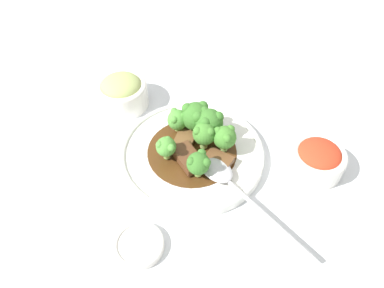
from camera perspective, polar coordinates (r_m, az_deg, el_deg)
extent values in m
plane|color=silver|center=(0.66, 0.00, -1.95)|extent=(4.00, 4.00, 0.00)
cylinder|color=white|center=(0.66, 0.00, -1.56)|extent=(0.25, 0.25, 0.01)
torus|color=white|center=(0.65, 0.00, -1.17)|extent=(0.25, 0.25, 0.01)
cylinder|color=#4C2D14|center=(0.65, 0.00, -1.12)|extent=(0.16, 0.16, 0.00)
cube|color=brown|center=(0.66, -0.95, 1.17)|extent=(0.06, 0.06, 0.01)
cube|color=#56331E|center=(0.63, -0.59, -2.14)|extent=(0.04, 0.07, 0.01)
cube|color=brown|center=(0.63, 3.93, -2.59)|extent=(0.06, 0.06, 0.01)
cylinder|color=#7FA84C|center=(0.61, 0.92, -4.21)|extent=(0.01, 0.01, 0.01)
sphere|color=#387028|center=(0.59, 0.95, -2.99)|extent=(0.04, 0.04, 0.04)
sphere|color=#387028|center=(0.58, -0.11, -2.67)|extent=(0.01, 0.01, 0.01)
sphere|color=#387028|center=(0.58, 1.86, -2.92)|extent=(0.01, 0.01, 0.01)
sphere|color=#387028|center=(0.59, 1.13, -1.49)|extent=(0.01, 0.01, 0.01)
cylinder|color=#8EB756|center=(0.68, -2.14, 2.58)|extent=(0.01, 0.01, 0.01)
sphere|color=#4C8E38|center=(0.66, -2.19, 3.70)|extent=(0.04, 0.04, 0.04)
sphere|color=#4C8E38|center=(0.65, -2.73, 3.71)|extent=(0.01, 0.01, 0.01)
sphere|color=#4C8E38|center=(0.66, -1.20, 4.35)|extent=(0.01, 0.01, 0.01)
sphere|color=#4C8E38|center=(0.67, -2.71, 4.93)|extent=(0.01, 0.01, 0.01)
cylinder|color=#8EB756|center=(0.65, 4.87, -0.34)|extent=(0.01, 0.01, 0.02)
sphere|color=#427F2D|center=(0.63, 5.00, 1.01)|extent=(0.04, 0.04, 0.04)
sphere|color=#427F2D|center=(0.61, 5.36, 0.86)|extent=(0.02, 0.02, 0.02)
sphere|color=#427F2D|center=(0.63, 5.87, 2.23)|extent=(0.02, 0.02, 0.02)
sphere|color=#427F2D|center=(0.62, 3.98, 1.96)|extent=(0.02, 0.02, 0.02)
cylinder|color=#8EB756|center=(0.65, 1.79, 0.26)|extent=(0.01, 0.01, 0.02)
sphere|color=#427F2D|center=(0.63, 1.84, 1.67)|extent=(0.04, 0.04, 0.04)
sphere|color=#427F2D|center=(0.62, 2.77, 1.85)|extent=(0.02, 0.02, 0.02)
sphere|color=#427F2D|center=(0.63, 2.01, 3.16)|extent=(0.02, 0.02, 0.02)
sphere|color=#427F2D|center=(0.62, 0.81, 2.07)|extent=(0.02, 0.02, 0.02)
cylinder|color=#8EB756|center=(0.67, 2.52, 1.70)|extent=(0.02, 0.02, 0.02)
sphere|color=#387028|center=(0.65, 2.60, 3.25)|extent=(0.05, 0.05, 0.05)
sphere|color=#387028|center=(0.64, 4.03, 4.14)|extent=(0.02, 0.02, 0.02)
sphere|color=#387028|center=(0.65, 1.89, 4.95)|extent=(0.02, 0.02, 0.02)
sphere|color=#387028|center=(0.63, 2.00, 3.26)|extent=(0.02, 0.02, 0.02)
cylinder|color=#8EB756|center=(0.68, 0.58, 2.69)|extent=(0.02, 0.02, 0.01)
sphere|color=#387028|center=(0.66, 0.60, 4.22)|extent=(0.05, 0.05, 0.05)
sphere|color=#387028|center=(0.66, 1.65, 5.74)|extent=(0.02, 0.02, 0.02)
sphere|color=#387028|center=(0.65, -0.73, 5.42)|extent=(0.02, 0.02, 0.02)
sphere|color=#387028|center=(0.64, 0.90, 4.15)|extent=(0.02, 0.02, 0.02)
cylinder|color=#7FA84C|center=(0.63, -3.77, -1.83)|extent=(0.01, 0.01, 0.01)
sphere|color=#4C8E38|center=(0.62, -3.86, -0.68)|extent=(0.03, 0.03, 0.03)
sphere|color=#4C8E38|center=(0.62, -3.71, 0.62)|extent=(0.01, 0.01, 0.01)
sphere|color=#4C8E38|center=(0.61, -4.84, -0.37)|extent=(0.01, 0.01, 0.01)
sphere|color=#4C8E38|center=(0.60, -3.15, -0.57)|extent=(0.01, 0.01, 0.01)
ellipsoid|color=#B7B7BC|center=(0.61, 3.77, -3.88)|extent=(0.06, 0.07, 0.01)
cylinder|color=#B7B7BC|center=(0.58, 11.63, -11.03)|extent=(0.06, 0.16, 0.01)
cylinder|color=white|center=(0.68, 18.10, -3.48)|extent=(0.05, 0.05, 0.01)
cylinder|color=white|center=(0.66, 18.43, -2.62)|extent=(0.09, 0.09, 0.04)
torus|color=white|center=(0.65, 18.82, -1.56)|extent=(0.09, 0.09, 0.01)
ellipsoid|color=red|center=(0.65, 18.88, -1.40)|extent=(0.07, 0.07, 0.03)
cylinder|color=white|center=(0.77, -10.30, 6.23)|extent=(0.05, 0.05, 0.01)
cylinder|color=white|center=(0.76, -10.49, 7.31)|extent=(0.10, 0.10, 0.04)
torus|color=white|center=(0.74, -10.73, 8.60)|extent=(0.10, 0.10, 0.01)
ellipsoid|color=#A3B266|center=(0.74, -10.76, 8.79)|extent=(0.08, 0.08, 0.03)
cylinder|color=white|center=(0.57, -8.05, -15.05)|extent=(0.07, 0.07, 0.01)
torus|color=white|center=(0.57, -8.10, -14.82)|extent=(0.07, 0.07, 0.01)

